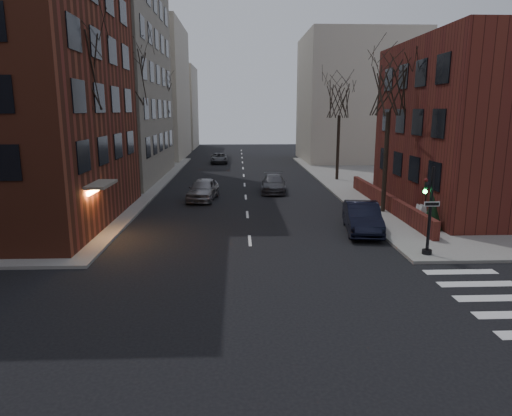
{
  "coord_description": "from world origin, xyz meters",
  "views": [
    {
      "loc": [
        -0.58,
        -10.56,
        6.56
      ],
      "look_at": [
        0.27,
        10.68,
        2.0
      ],
      "focal_mm": 32.0,
      "sensor_mm": 36.0,
      "label": 1
    }
  ],
  "objects_px": {
    "tree_left_a": "(76,72)",
    "tree_right_b": "(340,99)",
    "streetlamp_near": "(129,144)",
    "parked_sedan": "(362,218)",
    "car_lane_silver": "(203,189)",
    "traffic_signal": "(428,216)",
    "tree_left_c": "(161,96)",
    "streetlamp_far": "(170,131)",
    "evergreen_shrub": "(432,212)",
    "tree_left_b": "(130,79)",
    "car_lane_far": "(219,158)",
    "tree_right_a": "(390,86)",
    "car_lane_gray": "(274,184)",
    "sandwich_board": "(421,213)"
  },
  "relations": [
    {
      "from": "tree_left_c",
      "to": "streetlamp_far",
      "type": "bearing_deg",
      "value": 73.3
    },
    {
      "from": "traffic_signal",
      "to": "car_lane_far",
      "type": "distance_m",
      "value": 39.9
    },
    {
      "from": "traffic_signal",
      "to": "streetlamp_far",
      "type": "bearing_deg",
      "value": 116.06
    },
    {
      "from": "tree_left_a",
      "to": "tree_right_b",
      "type": "xyz_separation_m",
      "value": [
        17.6,
        18.0,
        -0.88
      ]
    },
    {
      "from": "tree_left_a",
      "to": "tree_left_b",
      "type": "distance_m",
      "value": 12.01
    },
    {
      "from": "tree_left_a",
      "to": "car_lane_gray",
      "type": "distance_m",
      "value": 18.28
    },
    {
      "from": "streetlamp_far",
      "to": "evergreen_shrub",
      "type": "height_order",
      "value": "streetlamp_far"
    },
    {
      "from": "tree_left_a",
      "to": "traffic_signal",
      "type": "bearing_deg",
      "value": -16.65
    },
    {
      "from": "tree_right_b",
      "to": "car_lane_far",
      "type": "xyz_separation_m",
      "value": [
        -11.77,
        15.35,
        -6.96
      ]
    },
    {
      "from": "streetlamp_far",
      "to": "evergreen_shrub",
      "type": "bearing_deg",
      "value": -57.54
    },
    {
      "from": "traffic_signal",
      "to": "tree_left_a",
      "type": "distance_m",
      "value": 18.66
    },
    {
      "from": "tree_left_a",
      "to": "streetlamp_near",
      "type": "relative_size",
      "value": 1.63
    },
    {
      "from": "tree_left_b",
      "to": "sandwich_board",
      "type": "xyz_separation_m",
      "value": [
        19.0,
        -10.71,
        -8.27
      ]
    },
    {
      "from": "tree_left_a",
      "to": "sandwich_board",
      "type": "distance_m",
      "value": 20.6
    },
    {
      "from": "tree_right_a",
      "to": "tree_right_b",
      "type": "xyz_separation_m",
      "value": [
        0.0,
        14.0,
        -0.44
      ]
    },
    {
      "from": "traffic_signal",
      "to": "tree_left_c",
      "type": "height_order",
      "value": "tree_left_c"
    },
    {
      "from": "streetlamp_near",
      "to": "car_lane_silver",
      "type": "distance_m",
      "value": 6.16
    },
    {
      "from": "parked_sedan",
      "to": "car_lane_silver",
      "type": "xyz_separation_m",
      "value": [
        -9.38,
        9.56,
        -0.01
      ]
    },
    {
      "from": "tree_left_c",
      "to": "car_lane_far",
      "type": "relative_size",
      "value": 2.14
    },
    {
      "from": "tree_left_a",
      "to": "evergreen_shrub",
      "type": "xyz_separation_m",
      "value": [
        18.83,
        -0.66,
        -7.37
      ]
    },
    {
      "from": "parked_sedan",
      "to": "traffic_signal",
      "type": "bearing_deg",
      "value": -61.14
    },
    {
      "from": "traffic_signal",
      "to": "car_lane_gray",
      "type": "xyz_separation_m",
      "value": [
        -5.61,
        17.25,
        -1.21
      ]
    },
    {
      "from": "car_lane_far",
      "to": "tree_left_a",
      "type": "bearing_deg",
      "value": -101.75
    },
    {
      "from": "streetlamp_far",
      "to": "tree_left_a",
      "type": "bearing_deg",
      "value": -91.23
    },
    {
      "from": "parked_sedan",
      "to": "car_lane_gray",
      "type": "height_order",
      "value": "parked_sedan"
    },
    {
      "from": "tree_right_a",
      "to": "parked_sedan",
      "type": "distance_m",
      "value": 8.91
    },
    {
      "from": "traffic_signal",
      "to": "tree_left_c",
      "type": "relative_size",
      "value": 0.41
    },
    {
      "from": "tree_right_b",
      "to": "streetlamp_far",
      "type": "height_order",
      "value": "tree_right_b"
    },
    {
      "from": "traffic_signal",
      "to": "streetlamp_near",
      "type": "height_order",
      "value": "streetlamp_near"
    },
    {
      "from": "car_lane_gray",
      "to": "tree_left_a",
      "type": "bearing_deg",
      "value": -128.12
    },
    {
      "from": "tree_right_b",
      "to": "car_lane_silver",
      "type": "height_order",
      "value": "tree_right_b"
    },
    {
      "from": "car_lane_gray",
      "to": "sandwich_board",
      "type": "relative_size",
      "value": 4.9
    },
    {
      "from": "tree_left_c",
      "to": "streetlamp_far",
      "type": "relative_size",
      "value": 1.55
    },
    {
      "from": "tree_right_a",
      "to": "streetlamp_far",
      "type": "bearing_deg",
      "value": 125.31
    },
    {
      "from": "tree_left_a",
      "to": "tree_left_b",
      "type": "height_order",
      "value": "tree_left_b"
    },
    {
      "from": "tree_left_c",
      "to": "tree_right_a",
      "type": "bearing_deg",
      "value": -51.34
    },
    {
      "from": "tree_right_b",
      "to": "car_lane_gray",
      "type": "bearing_deg",
      "value": -138.4
    },
    {
      "from": "tree_left_c",
      "to": "sandwich_board",
      "type": "relative_size",
      "value": 9.96
    },
    {
      "from": "streetlamp_far",
      "to": "car_lane_far",
      "type": "height_order",
      "value": "streetlamp_far"
    },
    {
      "from": "traffic_signal",
      "to": "car_lane_silver",
      "type": "distance_m",
      "value": 17.93
    },
    {
      "from": "tree_left_b",
      "to": "evergreen_shrub",
      "type": "bearing_deg",
      "value": -33.91
    },
    {
      "from": "tree_right_b",
      "to": "evergreen_shrub",
      "type": "bearing_deg",
      "value": -86.23
    },
    {
      "from": "tree_right_b",
      "to": "tree_left_b",
      "type": "bearing_deg",
      "value": -161.18
    },
    {
      "from": "traffic_signal",
      "to": "tree_left_b",
      "type": "height_order",
      "value": "tree_left_b"
    },
    {
      "from": "tree_right_b",
      "to": "streetlamp_near",
      "type": "xyz_separation_m",
      "value": [
        -17.0,
        -10.0,
        -3.35
      ]
    },
    {
      "from": "car_lane_gray",
      "to": "car_lane_far",
      "type": "xyz_separation_m",
      "value": [
        -5.3,
        21.1,
        -0.06
      ]
    },
    {
      "from": "streetlamp_near",
      "to": "streetlamp_far",
      "type": "distance_m",
      "value": 20.0
    },
    {
      "from": "tree_left_b",
      "to": "car_lane_far",
      "type": "height_order",
      "value": "tree_left_b"
    },
    {
      "from": "traffic_signal",
      "to": "streetlamp_far",
      "type": "xyz_separation_m",
      "value": [
        -16.14,
        33.01,
        2.33
      ]
    },
    {
      "from": "tree_left_b",
      "to": "tree_right_b",
      "type": "xyz_separation_m",
      "value": [
        17.6,
        6.0,
        -1.33
      ]
    }
  ]
}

